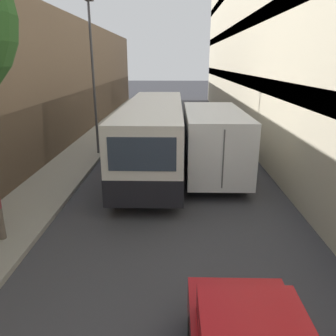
% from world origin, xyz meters
% --- Properties ---
extents(ground_plane, '(150.00, 150.00, 0.00)m').
position_xyz_m(ground_plane, '(0.00, 15.00, 0.00)').
color(ground_plane, '#38383D').
extents(sidewalk_left, '(2.25, 60.00, 0.15)m').
position_xyz_m(sidewalk_left, '(-4.80, 15.00, 0.08)').
color(sidewalk_left, gray).
rests_on(sidewalk_left, ground_plane).
extents(bus, '(2.50, 11.01, 2.99)m').
position_xyz_m(bus, '(-0.84, 16.88, 1.59)').
color(bus, silver).
rests_on(bus, ground_plane).
extents(box_truck, '(2.36, 8.36, 2.81)m').
position_xyz_m(box_truck, '(1.75, 16.78, 1.55)').
color(box_truck, silver).
rests_on(box_truck, ground_plane).
extents(street_lamp, '(0.36, 0.80, 7.52)m').
position_xyz_m(street_lamp, '(-3.92, 18.78, 5.28)').
color(street_lamp, '#38383D').
rests_on(street_lamp, sidewalk_left).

